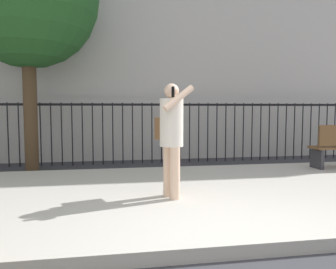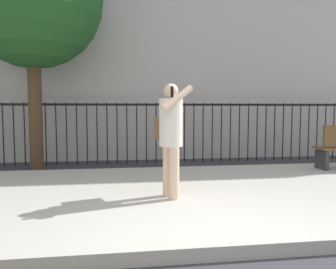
% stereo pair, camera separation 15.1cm
% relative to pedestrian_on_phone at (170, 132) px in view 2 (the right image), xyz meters
% --- Properties ---
extents(ground_plane, '(60.00, 60.00, 0.00)m').
position_rel_pedestrian_on_phone_xyz_m(ground_plane, '(0.36, -1.85, -1.11)').
color(ground_plane, '#333338').
extents(sidewalk, '(28.00, 4.40, 0.15)m').
position_rel_pedestrian_on_phone_xyz_m(sidewalk, '(0.36, 0.35, -1.04)').
color(sidewalk, '#B2ADA3').
rests_on(sidewalk, ground).
extents(iron_fence, '(12.03, 0.04, 1.60)m').
position_rel_pedestrian_on_phone_xyz_m(iron_fence, '(0.36, 4.05, -0.09)').
color(iron_fence, black).
rests_on(iron_fence, ground).
extents(pedestrian_on_phone, '(0.52, 0.71, 1.66)m').
position_rel_pedestrian_on_phone_xyz_m(pedestrian_on_phone, '(0.00, 0.00, 0.00)').
color(pedestrian_on_phone, beige).
rests_on(pedestrian_on_phone, sidewalk).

